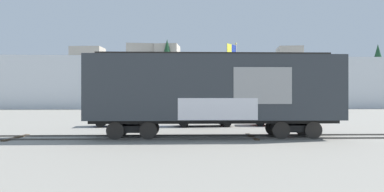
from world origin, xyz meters
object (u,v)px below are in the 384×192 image
(parked_car_black, at_px, (203,114))
(parked_car_red, at_px, (279,114))
(freight_car, at_px, (214,89))
(flagpole, at_px, (234,68))
(parked_car_blue, at_px, (123,115))

(parked_car_black, relative_size, parked_car_red, 1.00)
(freight_car, xyz_separation_m, parked_car_red, (5.79, 6.82, -1.74))
(flagpole, relative_size, parked_car_blue, 1.49)
(parked_car_blue, bearing_deg, freight_car, -48.09)
(flagpole, relative_size, parked_car_red, 1.54)
(parked_car_red, bearing_deg, parked_car_blue, -179.72)
(flagpole, height_order, parked_car_black, flagpole)
(flagpole, distance_m, parked_car_blue, 11.31)
(flagpole, relative_size, parked_car_black, 1.54)
(freight_car, height_order, flagpole, flagpole)
(freight_car, distance_m, parked_car_black, 6.70)
(freight_car, height_order, parked_car_black, freight_car)
(freight_car, distance_m, flagpole, 12.45)
(parked_car_blue, relative_size, parked_car_red, 1.03)
(flagpole, height_order, parked_car_blue, flagpole)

